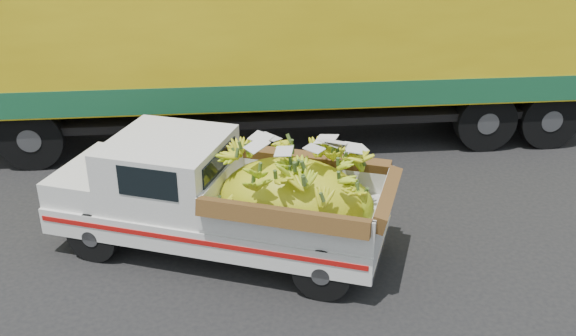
{
  "coord_description": "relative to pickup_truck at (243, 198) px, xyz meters",
  "views": [
    {
      "loc": [
        2.42,
        -7.22,
        4.68
      ],
      "look_at": [
        1.77,
        0.53,
        1.07
      ],
      "focal_mm": 40.0,
      "sensor_mm": 36.0,
      "label": 1
    }
  ],
  "objects": [
    {
      "name": "ground",
      "position": [
        -1.22,
        -0.08,
        -0.82
      ],
      "size": [
        100.0,
        100.0,
        0.0
      ],
      "primitive_type": "plane",
      "color": "black",
      "rests_on": "ground"
    },
    {
      "name": "curb",
      "position": [
        -1.22,
        6.68,
        -0.75
      ],
      "size": [
        60.0,
        0.25,
        0.15
      ],
      "primitive_type": "cube",
      "color": "gray",
      "rests_on": "ground"
    },
    {
      "name": "sidewalk",
      "position": [
        -1.22,
        8.78,
        -0.75
      ],
      "size": [
        60.0,
        4.0,
        0.14
      ],
      "primitive_type": "cube",
      "color": "gray",
      "rests_on": "ground"
    },
    {
      "name": "pickup_truck",
      "position": [
        0.0,
        0.0,
        0.0
      ],
      "size": [
        4.6,
        2.41,
        1.53
      ],
      "rotation": [
        0.0,
        0.0,
        -0.19
      ],
      "color": "black",
      "rests_on": "ground"
    },
    {
      "name": "semi_trailer",
      "position": [
        0.26,
        4.24,
        1.3
      ],
      "size": [
        12.08,
        4.65,
        3.8
      ],
      "rotation": [
        0.0,
        0.0,
        0.18
      ],
      "color": "black",
      "rests_on": "ground"
    }
  ]
}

